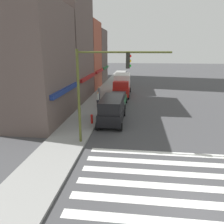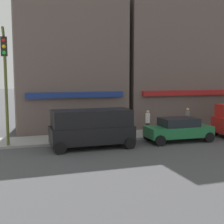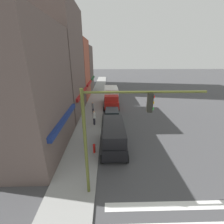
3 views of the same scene
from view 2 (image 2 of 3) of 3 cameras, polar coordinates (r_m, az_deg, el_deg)
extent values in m
cube|color=brown|center=(25.35, -7.88, 8.46)|extent=(8.40, 5.00, 10.43)
cube|color=navy|center=(22.77, -6.58, 3.12)|extent=(7.14, 0.30, 0.40)
cube|color=brown|center=(28.58, 10.77, 11.80)|extent=(9.10, 5.00, 14.02)
cube|color=maroon|center=(26.20, 13.40, 3.43)|extent=(7.73, 0.30, 0.40)
cylinder|color=#474C1E|center=(19.84, -18.76, 3.08)|extent=(0.18, 0.18, 6.54)
cylinder|color=#474C1E|center=(16.94, -19.21, 12.93)|extent=(0.12, 5.97, 0.12)
cube|color=black|center=(16.59, -19.16, 11.25)|extent=(0.32, 0.24, 0.95)
sphere|color=red|center=(16.48, -19.20, 12.31)|extent=(0.18, 0.18, 0.18)
sphere|color=#EAAD14|center=(16.46, -19.16, 11.27)|extent=(0.18, 0.18, 0.18)
sphere|color=green|center=(16.43, -19.12, 10.23)|extent=(0.18, 0.18, 0.18)
cube|color=black|center=(19.04, -3.69, -4.08)|extent=(5.00, 2.01, 1.00)
cube|color=black|center=(18.88, -3.71, -1.10)|extent=(4.75, 1.85, 1.00)
cylinder|color=black|center=(19.70, -10.35, -5.30)|extent=(0.68, 0.22, 0.68)
cylinder|color=black|center=(17.77, -9.44, -6.58)|extent=(0.68, 0.22, 0.68)
cylinder|color=black|center=(20.67, 1.25, -4.63)|extent=(0.68, 0.22, 0.68)
cylinder|color=black|center=(18.84, 3.30, -5.75)|extent=(0.68, 0.22, 0.68)
cube|color=#1E6638|center=(21.34, 12.05, -3.46)|extent=(4.45, 1.92, 0.70)
cube|color=black|center=(21.24, 12.09, -1.80)|extent=(2.47, 1.72, 0.55)
cylinder|color=black|center=(21.36, 6.64, -4.30)|extent=(0.68, 0.22, 0.68)
cylinder|color=black|center=(19.78, 8.85, -5.22)|extent=(0.68, 0.22, 0.68)
cylinder|color=black|center=(23.09, 14.75, -3.66)|extent=(0.68, 0.22, 0.68)
cylinder|color=black|center=(21.63, 17.35, -4.43)|extent=(0.68, 0.22, 0.68)
cylinder|color=black|center=(24.35, 18.33, -3.26)|extent=(0.68, 0.22, 0.68)
cylinder|color=#23232D|center=(24.81, 13.61, -2.38)|extent=(0.26, 0.26, 0.85)
cylinder|color=slate|center=(24.70, 13.66, -0.60)|extent=(0.32, 0.32, 0.70)
sphere|color=tan|center=(24.65, 13.69, 0.46)|extent=(0.22, 0.22, 0.22)
cylinder|color=#23232D|center=(22.68, 6.52, -3.06)|extent=(0.26, 0.26, 0.85)
cylinder|color=silver|center=(22.57, 6.55, -1.12)|extent=(0.32, 0.32, 0.70)
sphere|color=tan|center=(22.51, 6.57, 0.04)|extent=(0.22, 0.22, 0.22)
cylinder|color=red|center=(20.54, -7.34, -4.37)|extent=(0.20, 0.20, 0.65)
sphere|color=red|center=(20.47, -7.36, -3.28)|extent=(0.24, 0.24, 0.24)
camera|label=1|loc=(21.46, -61.04, 9.00)|focal=35.00mm
camera|label=3|loc=(20.18, -40.24, 15.27)|focal=24.00mm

